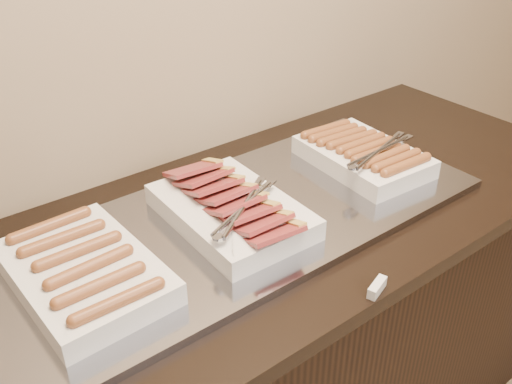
% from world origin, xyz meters
% --- Properties ---
extents(counter, '(2.06, 0.76, 0.90)m').
position_xyz_m(counter, '(0.00, 2.13, 0.45)').
color(counter, black).
rests_on(counter, ground).
extents(warming_tray, '(1.20, 0.50, 0.02)m').
position_xyz_m(warming_tray, '(-0.00, 2.13, 0.91)').
color(warming_tray, '#8E909B').
rests_on(warming_tray, counter).
extents(dish_left, '(0.25, 0.37, 0.07)m').
position_xyz_m(dish_left, '(-0.38, 2.13, 0.95)').
color(dish_left, silver).
rests_on(dish_left, warming_tray).
extents(dish_center, '(0.27, 0.40, 0.09)m').
position_xyz_m(dish_center, '(-0.03, 2.13, 0.95)').
color(dish_center, silver).
rests_on(dish_center, warming_tray).
extents(dish_right, '(0.27, 0.35, 0.08)m').
position_xyz_m(dish_right, '(0.41, 2.13, 0.95)').
color(dish_right, silver).
rests_on(dish_right, warming_tray).
extents(label_holder, '(0.06, 0.03, 0.02)m').
position_xyz_m(label_holder, '(0.07, 1.77, 0.91)').
color(label_holder, silver).
rests_on(label_holder, counter).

